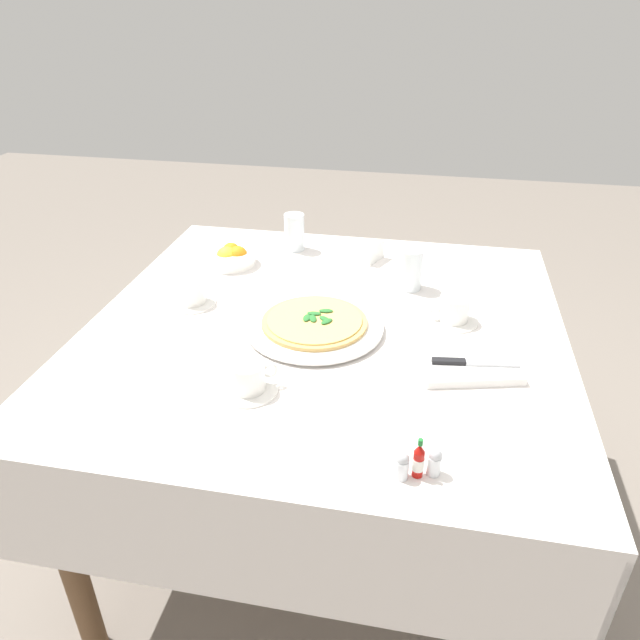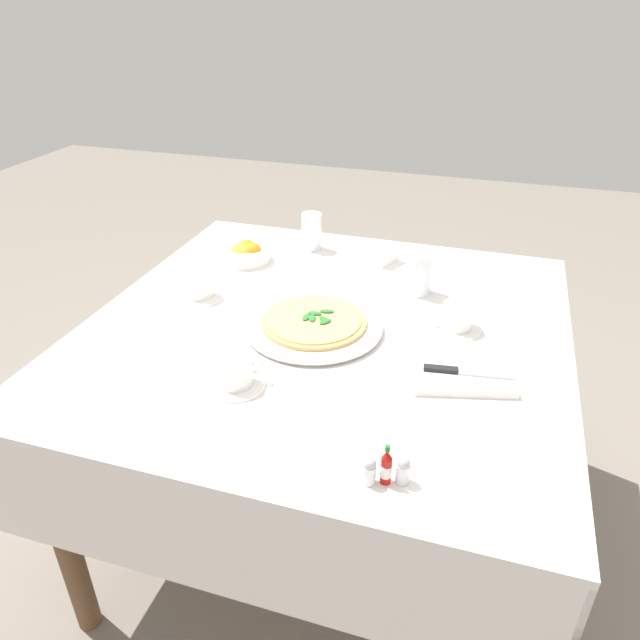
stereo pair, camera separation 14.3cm
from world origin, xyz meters
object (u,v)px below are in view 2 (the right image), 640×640
at_px(water_glass_center_back, 312,234).
at_px(menu_card, 391,256).
at_px(coffee_cup_back_corner, 199,287).
at_px(citrus_bowl, 246,253).
at_px(pepper_shaker, 369,472).
at_px(coffee_cup_far_right, 236,374).
at_px(dinner_knife, 464,372).
at_px(salt_shaker, 403,471).
at_px(hot_sauce_bottle, 386,467).
at_px(pizza_plate, 314,326).
at_px(pizza, 314,321).
at_px(water_glass_far_left, 419,276).
at_px(napkin_folded, 462,377).
at_px(coffee_cup_near_left, 457,318).

relative_size(water_glass_center_back, menu_card, 1.43).
height_order(coffee_cup_back_corner, citrus_bowl, coffee_cup_back_corner).
height_order(citrus_bowl, menu_card, citrus_bowl).
bearing_deg(pepper_shaker, coffee_cup_far_right, 150.23).
relative_size(coffee_cup_back_corner, coffee_cup_far_right, 1.00).
xyz_separation_m(dinner_knife, salt_shaker, (-0.07, -0.34, 0.00)).
bearing_deg(menu_card, hot_sauce_bottle, -144.93).
xyz_separation_m(pizza_plate, coffee_cup_far_right, (-0.09, -0.28, 0.02)).
xyz_separation_m(pizza_plate, pizza, (0.00, 0.00, 0.01)).
bearing_deg(water_glass_center_back, water_glass_far_left, -28.90).
distance_m(pizza_plate, coffee_cup_far_right, 0.29).
height_order(coffee_cup_back_corner, napkin_folded, coffee_cup_back_corner).
height_order(pizza, water_glass_center_back, water_glass_center_back).
distance_m(coffee_cup_back_corner, pepper_shaker, 0.82).
bearing_deg(coffee_cup_far_right, hot_sauce_bottle, -26.63).
xyz_separation_m(water_glass_center_back, citrus_bowl, (-0.17, -0.16, -0.02)).
xyz_separation_m(water_glass_far_left, dinner_knife, (0.16, -0.40, -0.03)).
bearing_deg(citrus_bowl, pizza, -45.51).
distance_m(coffee_cup_near_left, pepper_shaker, 0.59).
bearing_deg(salt_shaker, napkin_folded, 78.25).
bearing_deg(coffee_cup_back_corner, salt_shaker, -38.33).
relative_size(napkin_folded, hot_sauce_bottle, 2.95).
bearing_deg(pepper_shaker, water_glass_far_left, 92.53).
bearing_deg(citrus_bowl, coffee_cup_far_right, -68.40).
bearing_deg(water_glass_center_back, salt_shaker, -63.38).
distance_m(hot_sauce_bottle, salt_shaker, 0.03).
relative_size(pizza_plate, pepper_shaker, 6.19).
bearing_deg(water_glass_far_left, coffee_cup_back_corner, -160.04).
distance_m(coffee_cup_back_corner, water_glass_far_left, 0.61).
relative_size(hot_sauce_bottle, pepper_shaker, 1.48).
relative_size(hot_sauce_bottle, menu_card, 0.99).
xyz_separation_m(water_glass_far_left, napkin_folded, (0.16, -0.40, -0.04)).
relative_size(water_glass_center_back, pepper_shaker, 2.12).
relative_size(water_glass_far_left, menu_card, 1.43).
relative_size(coffee_cup_near_left, salt_shaker, 2.34).
relative_size(coffee_cup_near_left, pepper_shaker, 2.34).
relative_size(coffee_cup_far_right, salt_shaker, 2.31).
xyz_separation_m(coffee_cup_far_right, coffee_cup_near_left, (0.43, 0.39, 0.00)).
height_order(pizza_plate, menu_card, menu_card).
bearing_deg(dinner_knife, pepper_shaker, -117.34).
bearing_deg(water_glass_center_back, hot_sauce_bottle, -64.98).
bearing_deg(menu_card, salt_shaker, -143.10).
bearing_deg(hot_sauce_bottle, menu_card, 100.75).
xyz_separation_m(pizza, napkin_folded, (0.38, -0.11, -0.01)).
relative_size(coffee_cup_back_corner, dinner_knife, 0.66).
xyz_separation_m(pizza_plate, coffee_cup_near_left, (0.34, 0.11, 0.02)).
bearing_deg(hot_sauce_bottle, water_glass_center_back, 115.02).
height_order(coffee_cup_back_corner, pepper_shaker, coffee_cup_back_corner).
relative_size(napkin_folded, dinner_knife, 1.25).
relative_size(pizza_plate, pizza, 1.31).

